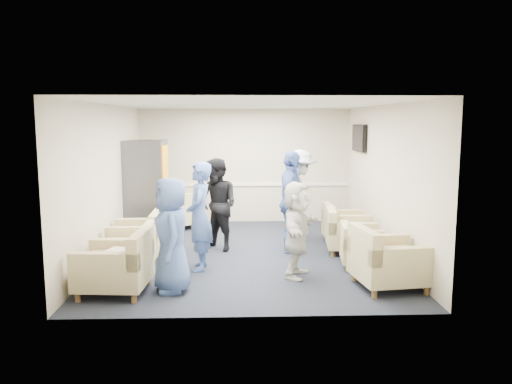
{
  "coord_description": "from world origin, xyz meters",
  "views": [
    {
      "loc": [
        -0.16,
        -8.89,
        2.39
      ],
      "look_at": [
        0.16,
        0.2,
        1.11
      ],
      "focal_mm": 35.0,
      "sensor_mm": 36.0,
      "label": 1
    }
  ],
  "objects_px": {
    "armchair_right_midfar": "(347,234)",
    "armchair_corner": "(182,213)",
    "person_front_right": "(297,229)",
    "person_back_left": "(218,205)",
    "armchair_right_far": "(343,227)",
    "person_mid_left": "(199,216)",
    "person_back_right": "(299,195)",
    "armchair_left_near": "(119,267)",
    "armchair_right_midnear": "(361,249)",
    "person_front_left": "(172,235)",
    "person_mid_right": "(291,202)",
    "armchair_right_near": "(385,262)",
    "armchair_left_mid": "(132,250)",
    "armchair_left_far": "(139,238)",
    "vending_machine": "(147,188)"
  },
  "relations": [
    {
      "from": "armchair_right_near",
      "to": "armchair_right_far",
      "type": "distance_m",
      "value": 2.71
    },
    {
      "from": "armchair_left_far",
      "to": "armchair_right_midnear",
      "type": "distance_m",
      "value": 3.86
    },
    {
      "from": "armchair_left_far",
      "to": "armchair_right_midnear",
      "type": "height_order",
      "value": "armchair_left_far"
    },
    {
      "from": "person_back_left",
      "to": "armchair_left_far",
      "type": "bearing_deg",
      "value": -118.63
    },
    {
      "from": "armchair_left_near",
      "to": "person_front_left",
      "type": "bearing_deg",
      "value": 97.42
    },
    {
      "from": "armchair_right_far",
      "to": "person_back_right",
      "type": "height_order",
      "value": "person_back_right"
    },
    {
      "from": "armchair_left_near",
      "to": "armchair_left_mid",
      "type": "xyz_separation_m",
      "value": [
        -0.05,
        1.11,
        -0.04
      ]
    },
    {
      "from": "armchair_left_near",
      "to": "armchair_left_mid",
      "type": "bearing_deg",
      "value": -173.28
    },
    {
      "from": "person_back_left",
      "to": "person_mid_right",
      "type": "relative_size",
      "value": 0.92
    },
    {
      "from": "armchair_right_midnear",
      "to": "person_back_left",
      "type": "bearing_deg",
      "value": 71.66
    },
    {
      "from": "person_front_left",
      "to": "person_back_right",
      "type": "xyz_separation_m",
      "value": [
        2.16,
        3.01,
        0.11
      ]
    },
    {
      "from": "armchair_right_far",
      "to": "person_mid_left",
      "type": "bearing_deg",
      "value": 121.23
    },
    {
      "from": "person_mid_left",
      "to": "person_back_right",
      "type": "relative_size",
      "value": 0.95
    },
    {
      "from": "armchair_right_near",
      "to": "person_front_left",
      "type": "xyz_separation_m",
      "value": [
        -3.06,
        -0.03,
        0.44
      ]
    },
    {
      "from": "person_back_right",
      "to": "person_front_right",
      "type": "xyz_separation_m",
      "value": [
        -0.32,
        -2.4,
        -0.17
      ]
    },
    {
      "from": "armchair_corner",
      "to": "person_front_left",
      "type": "xyz_separation_m",
      "value": [
        0.34,
        -4.31,
        0.47
      ]
    },
    {
      "from": "armchair_left_near",
      "to": "person_front_right",
      "type": "bearing_deg",
      "value": 108.25
    },
    {
      "from": "armchair_right_midnear",
      "to": "person_mid_left",
      "type": "height_order",
      "value": "person_mid_left"
    },
    {
      "from": "armchair_corner",
      "to": "armchair_right_midnear",
      "type": "bearing_deg",
      "value": 99.48
    },
    {
      "from": "armchair_right_near",
      "to": "armchair_right_midnear",
      "type": "relative_size",
      "value": 1.27
    },
    {
      "from": "person_front_left",
      "to": "armchair_left_far",
      "type": "bearing_deg",
      "value": -168.93
    },
    {
      "from": "person_front_left",
      "to": "person_mid_left",
      "type": "xyz_separation_m",
      "value": [
        0.31,
        1.05,
        0.07
      ]
    },
    {
      "from": "armchair_right_far",
      "to": "person_mid_right",
      "type": "xyz_separation_m",
      "value": [
        -1.11,
        -0.64,
        0.61
      ]
    },
    {
      "from": "vending_machine",
      "to": "person_front_right",
      "type": "distance_m",
      "value": 4.13
    },
    {
      "from": "armchair_left_mid",
      "to": "person_back_left",
      "type": "distance_m",
      "value": 1.89
    },
    {
      "from": "armchair_right_near",
      "to": "person_back_right",
      "type": "bearing_deg",
      "value": 8.9
    },
    {
      "from": "armchair_left_far",
      "to": "person_front_right",
      "type": "relative_size",
      "value": 0.59
    },
    {
      "from": "armchair_left_near",
      "to": "armchair_right_midnear",
      "type": "height_order",
      "value": "armchair_left_near"
    },
    {
      "from": "armchair_right_midnear",
      "to": "person_front_left",
      "type": "relative_size",
      "value": 0.52
    },
    {
      "from": "armchair_left_far",
      "to": "person_front_right",
      "type": "height_order",
      "value": "person_front_right"
    },
    {
      "from": "armchair_right_far",
      "to": "person_front_right",
      "type": "height_order",
      "value": "person_front_right"
    },
    {
      "from": "armchair_right_midnear",
      "to": "person_mid_left",
      "type": "distance_m",
      "value": 2.73
    },
    {
      "from": "armchair_corner",
      "to": "armchair_left_mid",
      "type": "bearing_deg",
      "value": 45.4
    },
    {
      "from": "armchair_right_midfar",
      "to": "person_front_right",
      "type": "xyz_separation_m",
      "value": [
        -1.11,
        -1.45,
        0.41
      ]
    },
    {
      "from": "person_mid_left",
      "to": "person_front_left",
      "type": "bearing_deg",
      "value": -16.75
    },
    {
      "from": "person_mid_right",
      "to": "person_front_right",
      "type": "bearing_deg",
      "value": -167.51
    },
    {
      "from": "armchair_left_mid",
      "to": "armchair_right_near",
      "type": "distance_m",
      "value": 3.99
    },
    {
      "from": "armchair_right_midfar",
      "to": "person_mid_right",
      "type": "bearing_deg",
      "value": 93.37
    },
    {
      "from": "person_mid_left",
      "to": "person_back_left",
      "type": "relative_size",
      "value": 1.02
    },
    {
      "from": "armchair_right_midfar",
      "to": "person_mid_right",
      "type": "distance_m",
      "value": 1.2
    },
    {
      "from": "armchair_right_midnear",
      "to": "person_front_left",
      "type": "bearing_deg",
      "value": 117.78
    },
    {
      "from": "person_mid_left",
      "to": "person_mid_right",
      "type": "distance_m",
      "value": 1.91
    },
    {
      "from": "person_front_right",
      "to": "person_back_left",
      "type": "bearing_deg",
      "value": 56.47
    },
    {
      "from": "person_front_left",
      "to": "person_mid_left",
      "type": "height_order",
      "value": "person_mid_left"
    },
    {
      "from": "armchair_right_midfar",
      "to": "armchair_corner",
      "type": "distance_m",
      "value": 3.98
    },
    {
      "from": "armchair_left_mid",
      "to": "armchair_left_far",
      "type": "height_order",
      "value": "armchair_left_far"
    },
    {
      "from": "armchair_right_near",
      "to": "armchair_right_far",
      "type": "relative_size",
      "value": 1.27
    },
    {
      "from": "armchair_right_far",
      "to": "person_back_left",
      "type": "xyz_separation_m",
      "value": [
        -2.46,
        -0.47,
        0.53
      ]
    },
    {
      "from": "armchair_right_midfar",
      "to": "person_back_right",
      "type": "relative_size",
      "value": 0.51
    },
    {
      "from": "armchair_right_far",
      "to": "person_front_left",
      "type": "relative_size",
      "value": 0.52
    }
  ]
}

